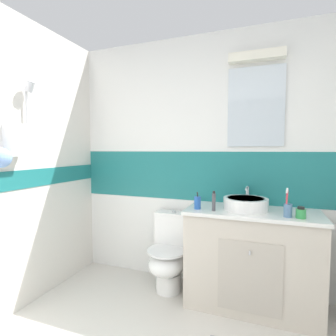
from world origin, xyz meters
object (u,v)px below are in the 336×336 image
(soap_dispenser, at_px, (197,203))
(sink_basin, at_px, (246,203))
(toothbrush_cup, at_px, (288,209))
(toothpaste_tube_upright, at_px, (214,202))
(hair_gel_jar, at_px, (301,213))
(toilet, at_px, (169,254))

(soap_dispenser, bearing_deg, sink_basin, 18.12)
(toothbrush_cup, distance_m, soap_dispenser, 0.72)
(toothpaste_tube_upright, relative_size, hair_gel_jar, 1.88)
(sink_basin, distance_m, toothbrush_cup, 0.36)
(toothbrush_cup, bearing_deg, toothpaste_tube_upright, 178.90)
(sink_basin, height_order, toothpaste_tube_upright, sink_basin)
(toothpaste_tube_upright, bearing_deg, sink_basin, 30.92)
(sink_basin, height_order, toothbrush_cup, toothbrush_cup)
(toothbrush_cup, bearing_deg, sink_basin, 153.56)
(toothpaste_tube_upright, distance_m, hair_gel_jar, 0.66)
(toothbrush_cup, height_order, soap_dispenser, toothbrush_cup)
(soap_dispenser, bearing_deg, toothbrush_cup, -2.45)
(sink_basin, distance_m, toilet, 0.89)
(toothbrush_cup, relative_size, hair_gel_jar, 2.52)
(toilet, bearing_deg, toothpaste_tube_upright, -17.79)
(toothpaste_tube_upright, bearing_deg, soap_dispenser, 172.27)
(sink_basin, relative_size, soap_dispenser, 2.79)
(sink_basin, relative_size, toothpaste_tube_upright, 2.49)
(sink_basin, xyz_separation_m, toothbrush_cup, (0.32, -0.16, 0.01))
(toothbrush_cup, bearing_deg, hair_gel_jar, -0.73)
(toilet, height_order, hair_gel_jar, hair_gel_jar)
(soap_dispenser, distance_m, hair_gel_jar, 0.81)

